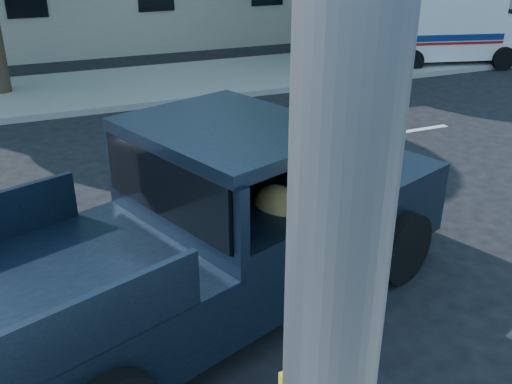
# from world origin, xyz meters

# --- Properties ---
(ground) EXTENTS (120.00, 120.00, 0.00)m
(ground) POSITION_xyz_m (0.00, 0.00, 0.00)
(ground) COLOR black
(ground) RESTS_ON ground
(far_sidewalk) EXTENTS (60.00, 4.00, 0.15)m
(far_sidewalk) POSITION_xyz_m (0.00, 9.20, 0.07)
(far_sidewalk) COLOR gray
(far_sidewalk) RESTS_ON ground
(lane_stripes) EXTENTS (21.60, 0.14, 0.01)m
(lane_stripes) POSITION_xyz_m (2.00, 3.40, 0.01)
(lane_stripes) COLOR silver
(lane_stripes) RESTS_ON ground
(pickup_truck) EXTENTS (6.20, 4.06, 2.07)m
(pickup_truck) POSITION_xyz_m (-2.01, -0.78, 0.70)
(pickup_truck) COLOR black
(pickup_truck) RESTS_ON ground
(mail_truck) EXTENTS (4.53, 2.98, 2.29)m
(mail_truck) POSITION_xyz_m (8.71, 8.38, 1.00)
(mail_truck) COLOR silver
(mail_truck) RESTS_ON ground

